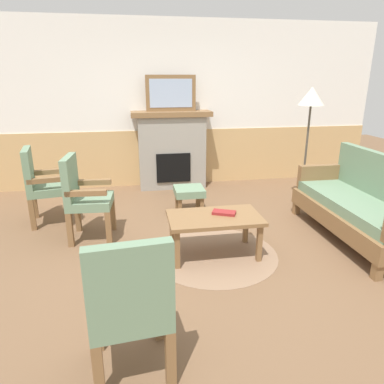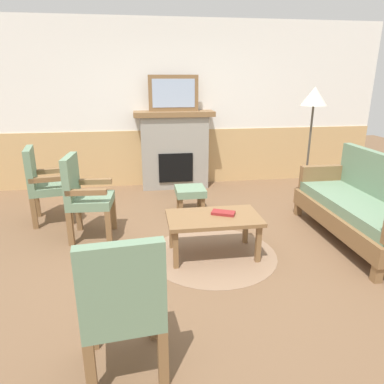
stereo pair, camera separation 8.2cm
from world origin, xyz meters
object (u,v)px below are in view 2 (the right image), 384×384
fireplace (174,149)px  armchair_by_window_left (44,182)px  footstool (190,193)px  book_on_table (223,213)px  floor_lamp_by_couch (314,104)px  armchair_front_left (123,301)px  coffee_table (214,221)px  couch (362,208)px  framed_picture (174,93)px  armchair_near_fireplace (84,194)px

fireplace → armchair_by_window_left: 2.21m
footstool → armchair_by_window_left: bearing=-179.1°
book_on_table → armchair_by_window_left: 2.38m
fireplace → footstool: size_ratio=3.25×
floor_lamp_by_couch → armchair_front_left: bearing=-131.7°
footstool → fireplace: bearing=94.2°
coffee_table → book_on_table: size_ratio=4.00×
couch → footstool: couch is taller
fireplace → framed_picture: framed_picture is taller
fireplace → armchair_near_fireplace: bearing=-123.7°
armchair_by_window_left → footstool: bearing=0.9°
armchair_near_fireplace → armchair_by_window_left: size_ratio=1.00×
framed_picture → footstool: bearing=-85.8°
couch → armchair_near_fireplace: same height
armchair_by_window_left → fireplace: bearing=35.1°
coffee_table → armchair_near_fireplace: bearing=154.7°
framed_picture → book_on_table: bearing=-83.9°
armchair_by_window_left → armchair_front_left: 2.90m
armchair_front_left → floor_lamp_by_couch: 3.94m
book_on_table → armchair_near_fireplace: 1.61m
framed_picture → floor_lamp_by_couch: (1.84, -1.09, -0.11)m
couch → armchair_front_left: size_ratio=1.84×
coffee_table → book_on_table: 0.14m
framed_picture → floor_lamp_by_couch: size_ratio=0.48×
armchair_by_window_left → armchair_near_fireplace: bearing=-44.7°
fireplace → framed_picture: (0.00, 0.00, 0.91)m
fireplace → armchair_front_left: bearing=-100.1°
framed_picture → coffee_table: (0.15, -2.49, -1.17)m
footstool → floor_lamp_by_couch: (1.75, 0.14, 1.17)m
framed_picture → armchair_front_left: (-0.71, -3.96, -1.02)m
coffee_table → footstool: size_ratio=2.40×
couch → book_on_table: couch is taller
framed_picture → book_on_table: 2.70m
armchair_near_fireplace → floor_lamp_by_couch: (3.07, 0.75, 0.91)m
armchair_by_window_left → floor_lamp_by_couch: floor_lamp_by_couch is taller
coffee_table → armchair_near_fireplace: size_ratio=0.98×
couch → coffee_table: size_ratio=1.88×
coffee_table → book_on_table: bearing=18.2°
framed_picture → armchair_near_fireplace: bearing=-123.7°
armchair_by_window_left → coffee_table: bearing=-32.0°
couch → footstool: size_ratio=4.50×
book_on_table → footstool: book_on_table is taller
couch → footstool: 2.14m
armchair_near_fireplace → book_on_table: bearing=-22.4°
fireplace → footstool: bearing=-85.8°
framed_picture → armchair_near_fireplace: (-1.23, -1.84, -1.02)m
footstool → armchair_by_window_left: size_ratio=0.41×
armchair_near_fireplace → armchair_by_window_left: (-0.58, 0.57, 0.00)m
book_on_table → fireplace: bearing=96.1°
coffee_table → armchair_by_window_left: (-1.96, 1.22, 0.15)m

